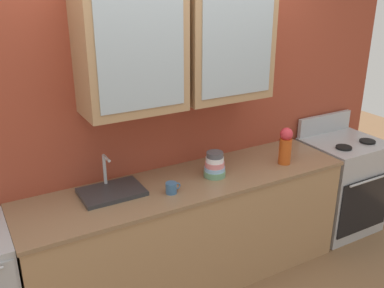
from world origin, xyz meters
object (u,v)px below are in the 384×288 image
(vase, at_px, (285,146))
(cup_near_sink, at_px, (172,188))
(sink_faucet, at_px, (111,191))
(bowl_stack, at_px, (215,165))
(stove_range, at_px, (340,184))

(vase, height_order, cup_near_sink, vase)
(vase, xyz_separation_m, cup_near_sink, (-1.02, -0.01, -0.11))
(sink_faucet, bearing_deg, cup_near_sink, -28.22)
(cup_near_sink, bearing_deg, vase, 0.44)
(bowl_stack, height_order, cup_near_sink, bowl_stack)
(vase, bearing_deg, bowl_stack, 172.87)
(bowl_stack, bearing_deg, sink_faucet, 171.75)
(sink_faucet, relative_size, bowl_stack, 2.22)
(sink_faucet, height_order, vase, vase)
(stove_range, xyz_separation_m, sink_faucet, (-2.21, 0.09, 0.46))
(stove_range, relative_size, bowl_stack, 5.46)
(stove_range, xyz_separation_m, cup_near_sink, (-1.84, -0.11, 0.47))
(cup_near_sink, bearing_deg, sink_faucet, 151.78)
(stove_range, height_order, vase, vase)
(stove_range, bearing_deg, sink_faucet, 177.65)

